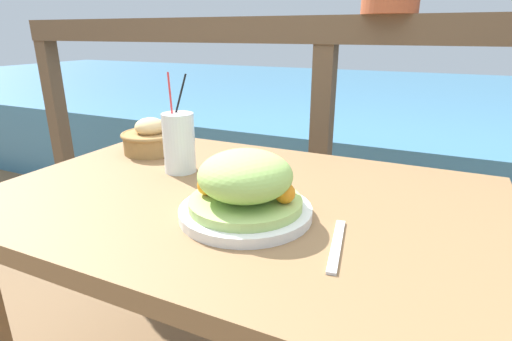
# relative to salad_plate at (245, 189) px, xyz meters

# --- Properties ---
(patio_table) EXTENTS (1.12, 0.75, 0.70)m
(patio_table) POSITION_rel_salad_plate_xyz_m (-0.06, 0.10, -0.16)
(patio_table) COLOR olive
(patio_table) RESTS_ON ground_plane
(railing_fence) EXTENTS (2.80, 0.08, 1.10)m
(railing_fence) POSITION_rel_salad_plate_xyz_m (-0.06, 0.73, 0.06)
(railing_fence) COLOR brown
(railing_fence) RESTS_ON ground_plane
(sea_backdrop) EXTENTS (12.00, 4.00, 0.54)m
(sea_backdrop) POSITION_rel_salad_plate_xyz_m (-0.06, 3.23, -0.49)
(sea_backdrop) COLOR teal
(sea_backdrop) RESTS_ON ground_plane
(salad_plate) EXTENTS (0.26, 0.26, 0.13)m
(salad_plate) POSITION_rel_salad_plate_xyz_m (0.00, 0.00, 0.00)
(salad_plate) COLOR silver
(salad_plate) RESTS_ON patio_table
(drink_glass) EXTENTS (0.08, 0.08, 0.25)m
(drink_glass) POSITION_rel_salad_plate_xyz_m (-0.27, 0.17, 0.02)
(drink_glass) COLOR silver
(drink_glass) RESTS_ON patio_table
(bread_basket) EXTENTS (0.17, 0.17, 0.10)m
(bread_basket) POSITION_rel_salad_plate_xyz_m (-0.45, 0.28, -0.01)
(bread_basket) COLOR olive
(bread_basket) RESTS_ON patio_table
(fork) EXTENTS (0.04, 0.18, 0.00)m
(fork) POSITION_rel_salad_plate_xyz_m (0.19, -0.04, -0.05)
(fork) COLOR silver
(fork) RESTS_ON patio_table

